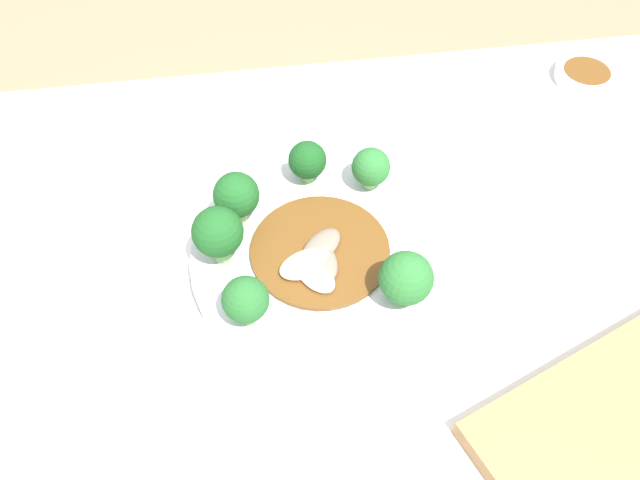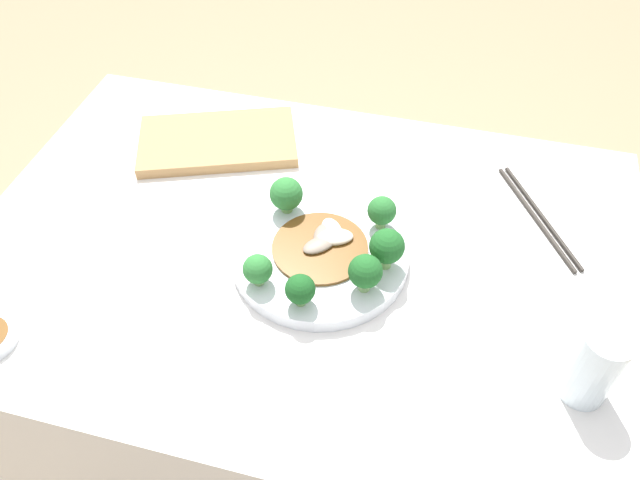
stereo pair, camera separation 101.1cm
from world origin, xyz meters
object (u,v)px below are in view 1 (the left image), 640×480
at_px(broccoli_east, 218,233).
at_px(broccoli_northeast, 246,300).
at_px(broccoli_southeast, 236,196).
at_px(stirfry_center, 318,255).
at_px(plate, 320,258).
at_px(broccoli_south, 307,161).
at_px(broccoli_southwest, 371,167).
at_px(broccoli_northwest, 406,279).
at_px(sauce_dish, 586,75).
at_px(cutting_board, 637,428).

distance_m(broccoli_east, broccoli_northeast, 0.08).
bearing_deg(broccoli_southeast, stirfry_center, 139.46).
distance_m(plate, broccoli_south, 0.11).
bearing_deg(plate, broccoli_east, -4.35).
relative_size(plate, broccoli_southwest, 5.25).
bearing_deg(broccoli_northwest, broccoli_northeast, 0.50).
distance_m(plate, broccoli_east, 0.11).
relative_size(broccoli_east, broccoli_northeast, 1.20).
xyz_separation_m(broccoli_northeast, sauce_dish, (-0.49, -0.33, -0.05)).
bearing_deg(broccoli_southwest, broccoli_northwest, 91.22).
relative_size(broccoli_east, sauce_dish, 0.81).
relative_size(broccoli_northeast, broccoli_northwest, 0.92).
distance_m(plate, broccoli_northwest, 0.11).
bearing_deg(broccoli_northeast, broccoli_southwest, -133.88).
relative_size(plate, cutting_board, 0.85).
xyz_separation_m(broccoli_south, broccoli_southeast, (0.08, 0.05, 0.01)).
relative_size(plate, sauce_dish, 3.24).
distance_m(broccoli_east, broccoli_south, 0.14).
distance_m(broccoli_southwest, broccoli_south, 0.07).
relative_size(broccoli_east, broccoli_southeast, 1.09).
relative_size(broccoli_northwest, stirfry_center, 0.42).
height_order(broccoli_east, broccoli_southeast, broccoli_east).
height_order(broccoli_southeast, stirfry_center, broccoli_southeast).
relative_size(broccoli_northeast, stirfry_center, 0.39).
height_order(broccoli_south, broccoli_northwest, broccoli_northwest).
bearing_deg(broccoli_east, broccoli_northwest, 156.25).
relative_size(broccoli_southwest, sauce_dish, 0.62).
bearing_deg(broccoli_northwest, broccoli_southwest, -88.78).
xyz_separation_m(broccoli_southwest, broccoli_east, (0.17, 0.08, 0.01)).
height_order(broccoli_east, stirfry_center, broccoli_east).
height_order(broccoli_northeast, broccoli_south, broccoli_northeast).
height_order(broccoli_southwest, broccoli_northeast, broccoli_northeast).
bearing_deg(plate, sauce_dish, -147.55).
bearing_deg(sauce_dish, broccoli_northwest, 44.35).
bearing_deg(broccoli_east, broccoli_southwest, -155.60).
relative_size(broccoli_east, stirfry_center, 0.47).
relative_size(plate, broccoli_south, 5.21).
bearing_deg(broccoli_northwest, plate, -43.49).
bearing_deg(broccoli_south, broccoli_southeast, 30.32).
relative_size(broccoli_northwest, sauce_dish, 0.74).
relative_size(broccoli_south, sauce_dish, 0.62).
xyz_separation_m(broccoli_east, broccoli_south, (-0.10, -0.10, -0.01)).
bearing_deg(stirfry_center, broccoli_southeast, -40.54).
xyz_separation_m(broccoli_east, broccoli_northwest, (-0.17, 0.08, -0.01)).
bearing_deg(cutting_board, broccoli_south, -52.63).
xyz_separation_m(broccoli_northwest, broccoli_southeast, (0.15, -0.13, 0.00)).
bearing_deg(broccoli_southwest, cutting_board, 120.66).
bearing_deg(sauce_dish, broccoli_south, 20.76).
xyz_separation_m(broccoli_southwest, stirfry_center, (0.07, 0.09, -0.02)).
distance_m(broccoli_northwest, broccoli_southeast, 0.20).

